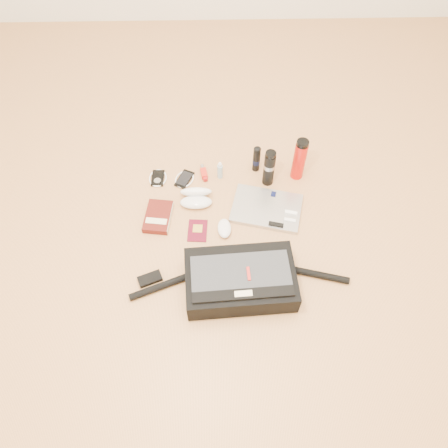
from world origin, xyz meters
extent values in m
plane|color=tan|center=(0.00, 0.00, 0.00)|extent=(4.00, 4.00, 0.00)
cube|color=black|center=(0.03, -0.23, 0.06)|extent=(0.52, 0.34, 0.12)
cube|color=#2E3035|center=(0.03, -0.24, 0.13)|extent=(0.46, 0.25, 0.01)
cube|color=black|center=(0.04, -0.34, 0.13)|extent=(0.45, 0.08, 0.02)
cube|color=beige|center=(0.04, -0.34, 0.13)|extent=(0.08, 0.03, 0.02)
cube|color=red|center=(0.07, -0.24, 0.13)|extent=(0.02, 0.07, 0.02)
cylinder|color=black|center=(-0.33, -0.23, 0.02)|extent=(0.30, 0.14, 0.03)
cylinder|color=black|center=(0.40, -0.19, 0.02)|extent=(0.31, 0.11, 0.03)
cube|color=black|center=(-0.39, -0.19, 0.01)|extent=(0.12, 0.09, 0.02)
cube|color=#ADADB0|center=(0.19, 0.21, 0.01)|extent=(0.40, 0.33, 0.02)
cube|color=black|center=(0.23, 0.29, 0.03)|extent=(0.03, 0.04, 0.00)
cube|color=white|center=(0.31, 0.17, 0.03)|extent=(0.07, 0.03, 0.01)
cube|color=white|center=(0.30, 0.12, 0.03)|extent=(0.06, 0.03, 0.01)
cube|color=black|center=(0.23, 0.09, 0.03)|extent=(0.08, 0.04, 0.01)
cube|color=#4C120D|center=(-0.37, 0.16, 0.02)|extent=(0.15, 0.21, 0.03)
cube|color=beige|center=(-0.31, 0.16, 0.02)|extent=(0.03, 0.19, 0.03)
cube|color=beige|center=(-0.38, 0.12, 0.04)|extent=(0.11, 0.05, 0.00)
cube|color=#510919|center=(-0.17, 0.08, 0.00)|extent=(0.10, 0.14, 0.01)
cube|color=gold|center=(-0.17, 0.09, 0.01)|extent=(0.05, 0.05, 0.00)
ellipsoid|color=white|center=(-0.03, 0.08, 0.02)|extent=(0.07, 0.12, 0.04)
ellipsoid|color=silver|center=(-0.18, 0.25, 0.02)|extent=(0.17, 0.09, 0.05)
ellipsoid|color=white|center=(-0.18, 0.30, 0.04)|extent=(0.17, 0.09, 0.10)
ellipsoid|color=black|center=(-0.21, 0.25, 0.03)|extent=(0.04, 0.03, 0.02)
ellipsoid|color=black|center=(-0.15, 0.25, 0.03)|extent=(0.04, 0.03, 0.02)
cylinder|color=black|center=(-0.18, 0.25, 0.03)|extent=(0.03, 0.01, 0.01)
cube|color=black|center=(-0.39, 0.43, 0.01)|extent=(0.07, 0.11, 0.01)
cylinder|color=#9D9D9F|center=(-0.40, 0.41, 0.01)|extent=(0.04, 0.04, 0.00)
torus|color=white|center=(-0.39, 0.43, 0.01)|extent=(0.10, 0.10, 0.01)
cube|color=black|center=(-0.25, 0.42, 0.01)|extent=(0.11, 0.14, 0.01)
cube|color=black|center=(-0.25, 0.42, 0.01)|extent=(0.09, 0.11, 0.00)
torus|color=white|center=(-0.25, 0.42, 0.01)|extent=(0.13, 0.13, 0.01)
cube|color=red|center=(-0.14, 0.45, 0.01)|extent=(0.04, 0.07, 0.03)
cube|color=maroon|center=(-0.13, 0.42, 0.01)|extent=(0.03, 0.03, 0.02)
cylinder|color=#A6A6A8|center=(-0.15, 0.50, 0.01)|extent=(0.03, 0.04, 0.02)
cylinder|color=#90B2C7|center=(-0.05, 0.44, 0.04)|extent=(0.04, 0.04, 0.09)
cylinder|color=silver|center=(-0.05, 0.44, 0.10)|extent=(0.03, 0.03, 0.02)
cylinder|color=white|center=(-0.05, 0.44, 0.11)|extent=(0.02, 0.02, 0.01)
cylinder|color=black|center=(0.15, 0.49, 0.08)|extent=(0.05, 0.05, 0.16)
cylinder|color=black|center=(0.15, 0.49, 0.06)|extent=(0.05, 0.05, 0.03)
ellipsoid|color=black|center=(0.15, 0.49, 0.16)|extent=(0.04, 0.04, 0.02)
cylinder|color=black|center=(0.21, 0.40, 0.10)|extent=(0.08, 0.08, 0.21)
cylinder|color=#9B9B9D|center=(0.21, 0.40, 0.13)|extent=(0.08, 0.08, 0.03)
cylinder|color=black|center=(0.21, 0.40, 0.22)|extent=(0.07, 0.07, 0.02)
cylinder|color=red|center=(0.38, 0.44, 0.12)|extent=(0.09, 0.09, 0.24)
cylinder|color=black|center=(0.38, 0.44, 0.25)|extent=(0.08, 0.08, 0.02)
camera|label=1|loc=(-0.06, -1.14, 1.86)|focal=35.00mm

